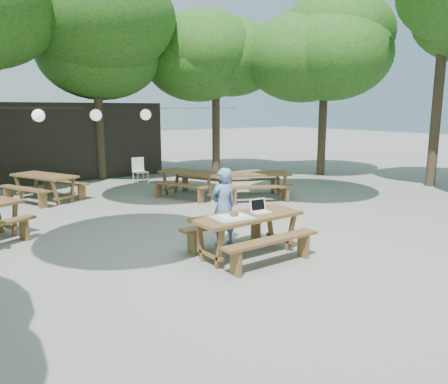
% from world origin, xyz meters
% --- Properties ---
extents(ground, '(80.00, 80.00, 0.00)m').
position_xyz_m(ground, '(0.00, 0.00, 0.00)').
color(ground, slate).
rests_on(ground, ground).
extents(pavilion, '(6.00, 3.00, 2.80)m').
position_xyz_m(pavilion, '(0.50, 10.50, 1.40)').
color(pavilion, black).
rests_on(pavilion, ground).
extents(main_picnic_table, '(2.00, 1.58, 0.75)m').
position_xyz_m(main_picnic_table, '(-0.07, -0.92, 0.39)').
color(main_picnic_table, '#4C311A').
rests_on(main_picnic_table, ground).
extents(picnic_table_ne, '(2.39, 2.23, 0.75)m').
position_xyz_m(picnic_table_ne, '(3.31, 2.89, 0.39)').
color(picnic_table_ne, '#4C311A').
rests_on(picnic_table_ne, ground).
extents(picnic_table_far_w, '(2.20, 2.37, 0.75)m').
position_xyz_m(picnic_table_far_w, '(-1.74, 6.14, 0.39)').
color(picnic_table_far_w, '#4C311A').
rests_on(picnic_table_far_w, ground).
extents(picnic_table_far_e, '(2.19, 2.36, 0.75)m').
position_xyz_m(picnic_table_far_e, '(1.98, 4.21, 0.39)').
color(picnic_table_far_e, '#4C311A').
rests_on(picnic_table_far_e, ground).
extents(woman, '(0.57, 0.40, 1.50)m').
position_xyz_m(woman, '(-0.05, -0.16, 0.75)').
color(woman, '#6680BA').
rests_on(woman, ground).
extents(plastic_chair, '(0.45, 0.45, 0.90)m').
position_xyz_m(plastic_chair, '(1.73, 7.25, 0.26)').
color(plastic_chair, white).
rests_on(plastic_chair, ground).
extents(laptop, '(0.35, 0.29, 0.24)m').
position_xyz_m(laptop, '(0.24, -0.89, 0.81)').
color(laptop, white).
rests_on(laptop, main_picnic_table).
extents(tabletop_clutter, '(0.69, 0.60, 0.08)m').
position_xyz_m(tabletop_clutter, '(-0.40, -0.91, 0.76)').
color(tabletop_clutter, '#3D75D2').
rests_on(tabletop_clutter, main_picnic_table).
extents(paper_lanterns, '(9.00, 0.34, 0.38)m').
position_xyz_m(paper_lanterns, '(-0.19, 6.00, 2.40)').
color(paper_lanterns, black).
rests_on(paper_lanterns, ground).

